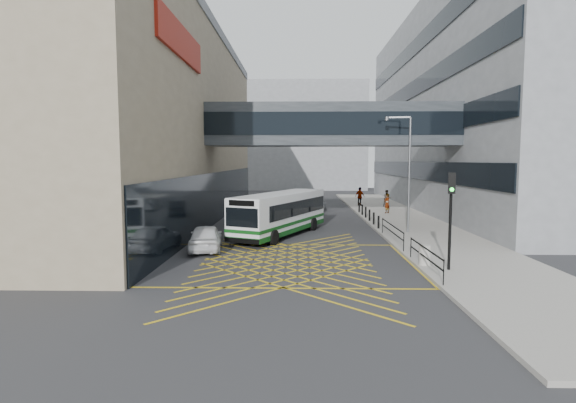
# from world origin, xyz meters

# --- Properties ---
(ground) EXTENTS (120.00, 120.00, 0.00)m
(ground) POSITION_xyz_m (0.00, 0.00, 0.00)
(ground) COLOR #333335
(building_whsmith) EXTENTS (24.17, 42.00, 16.00)m
(building_whsmith) POSITION_xyz_m (-17.98, 16.00, 8.00)
(building_whsmith) COLOR gray
(building_whsmith) RESTS_ON ground
(building_right) EXTENTS (24.09, 44.00, 20.00)m
(building_right) POSITION_xyz_m (23.98, 24.00, 10.00)
(building_right) COLOR gray
(building_right) RESTS_ON ground
(building_far) EXTENTS (28.00, 16.00, 18.00)m
(building_far) POSITION_xyz_m (-2.00, 60.00, 9.00)
(building_far) COLOR gray
(building_far) RESTS_ON ground
(skybridge) EXTENTS (20.00, 4.10, 3.00)m
(skybridge) POSITION_xyz_m (3.00, 12.00, 7.50)
(skybridge) COLOR #33383D
(skybridge) RESTS_ON ground
(pavement) EXTENTS (6.00, 54.00, 0.16)m
(pavement) POSITION_xyz_m (9.00, 15.00, 0.08)
(pavement) COLOR #A19C93
(pavement) RESTS_ON ground
(box_junction) EXTENTS (12.00, 9.00, 0.01)m
(box_junction) POSITION_xyz_m (0.00, 0.00, 0.00)
(box_junction) COLOR gold
(box_junction) RESTS_ON ground
(bus) EXTENTS (6.14, 10.06, 2.80)m
(bus) POSITION_xyz_m (-0.52, 7.91, 1.50)
(bus) COLOR white
(bus) RESTS_ON ground
(car_white) EXTENTS (2.45, 4.80, 1.46)m
(car_white) POSITION_xyz_m (-4.50, 2.80, 0.73)
(car_white) COLOR white
(car_white) RESTS_ON ground
(car_dark) EXTENTS (2.72, 4.54, 1.33)m
(car_dark) POSITION_xyz_m (-1.42, 18.66, 0.67)
(car_dark) COLOR black
(car_dark) RESTS_ON ground
(car_silver) EXTENTS (2.17, 4.30, 1.29)m
(car_silver) POSITION_xyz_m (2.41, 22.71, 0.64)
(car_silver) COLOR gray
(car_silver) RESTS_ON ground
(traffic_light) EXTENTS (0.33, 0.51, 4.26)m
(traffic_light) POSITION_xyz_m (7.16, -2.10, 2.93)
(traffic_light) COLOR black
(traffic_light) RESTS_ON pavement
(street_lamp) EXTENTS (1.74, 0.47, 7.65)m
(street_lamp) POSITION_xyz_m (7.75, 8.42, 4.52)
(street_lamp) COLOR slate
(street_lamp) RESTS_ON pavement
(litter_bin) EXTENTS (0.53, 0.53, 0.92)m
(litter_bin) POSITION_xyz_m (6.38, -1.11, 0.62)
(litter_bin) COLOR #ADA89E
(litter_bin) RESTS_ON pavement
(kerb_railings) EXTENTS (0.05, 12.54, 1.00)m
(kerb_railings) POSITION_xyz_m (6.15, 1.78, 0.88)
(kerb_railings) COLOR black
(kerb_railings) RESTS_ON pavement
(bollards) EXTENTS (0.14, 10.14, 0.90)m
(bollards) POSITION_xyz_m (6.25, 15.00, 0.61)
(bollards) COLOR black
(bollards) RESTS_ON pavement
(pedestrian_a) EXTENTS (0.86, 0.83, 1.76)m
(pedestrian_a) POSITION_xyz_m (8.66, 19.29, 1.04)
(pedestrian_a) COLOR gray
(pedestrian_a) RESTS_ON pavement
(pedestrian_b) EXTENTS (0.94, 0.71, 1.71)m
(pedestrian_b) POSITION_xyz_m (9.82, 25.09, 1.01)
(pedestrian_b) COLOR gray
(pedestrian_b) RESTS_ON pavement
(pedestrian_c) EXTENTS (1.22, 1.19, 1.95)m
(pedestrian_c) POSITION_xyz_m (7.15, 26.13, 1.13)
(pedestrian_c) COLOR gray
(pedestrian_c) RESTS_ON pavement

